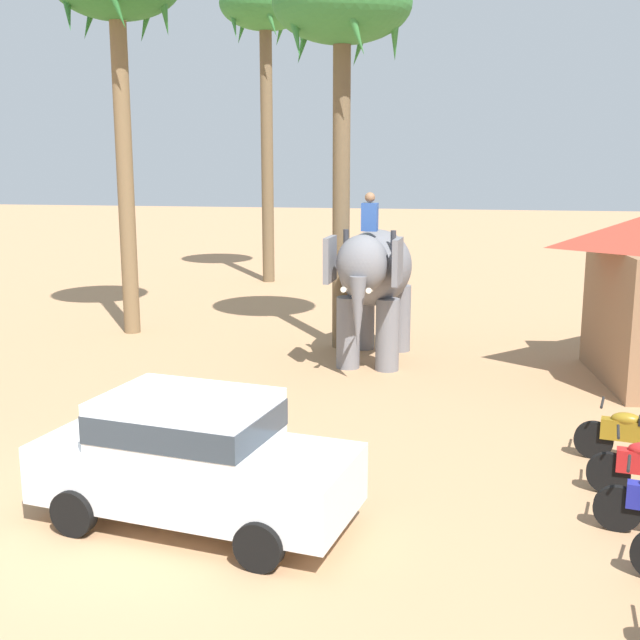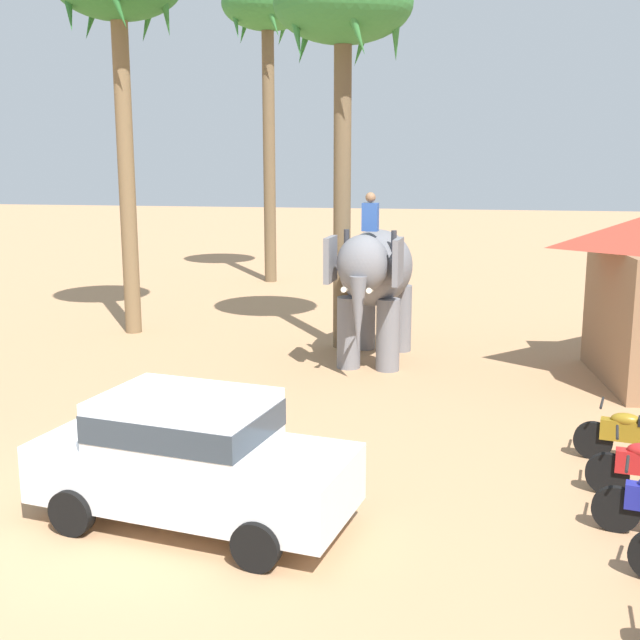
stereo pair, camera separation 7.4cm
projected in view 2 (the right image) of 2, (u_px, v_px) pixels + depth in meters
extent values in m
plane|color=tan|center=(143.00, 521.00, 10.58)|extent=(120.00, 120.00, 0.00)
cube|color=white|center=(194.00, 473.00, 10.42)|extent=(4.35, 2.44, 0.76)
cube|color=white|center=(185.00, 420.00, 10.31)|extent=(2.36, 1.93, 0.64)
cube|color=#2D3842|center=(185.00, 420.00, 10.31)|extent=(2.38, 1.95, 0.35)
cylinder|color=black|center=(310.00, 489.00, 10.84)|extent=(0.62, 0.29, 0.60)
cylinder|color=black|center=(256.00, 546.00, 9.28)|extent=(0.62, 0.29, 0.60)
cylinder|color=black|center=(146.00, 464.00, 11.71)|extent=(0.62, 0.29, 0.60)
cylinder|color=black|center=(72.00, 512.00, 10.15)|extent=(0.62, 0.29, 0.60)
ellipsoid|color=slate|center=(377.00, 267.00, 18.46)|extent=(1.84, 3.22, 1.70)
cylinder|color=slate|center=(388.00, 335.00, 17.74)|extent=(0.52, 0.52, 1.60)
cylinder|color=slate|center=(349.00, 333.00, 17.95)|extent=(0.52, 0.52, 1.60)
cylinder|color=slate|center=(401.00, 318.00, 19.51)|extent=(0.52, 0.52, 1.60)
cylinder|color=slate|center=(365.00, 316.00, 19.72)|extent=(0.52, 0.52, 1.60)
ellipsoid|color=slate|center=(363.00, 263.00, 16.85)|extent=(1.17, 1.08, 1.20)
cube|color=slate|center=(398.00, 262.00, 16.76)|extent=(0.18, 0.81, 0.96)
cube|color=slate|center=(330.00, 259.00, 17.11)|extent=(0.18, 0.81, 0.96)
cone|color=slate|center=(358.00, 315.00, 16.63)|extent=(0.39, 0.39, 1.60)
cone|color=beige|center=(371.00, 291.00, 16.51)|extent=(0.16, 0.57, 0.21)
cone|color=beige|center=(346.00, 290.00, 16.63)|extent=(0.16, 0.57, 0.21)
cube|color=#2D519E|center=(370.00, 217.00, 17.40)|extent=(0.36, 0.27, 0.60)
sphere|color=#8E6647|center=(371.00, 197.00, 17.32)|extent=(0.22, 0.22, 0.22)
cylinder|color=#333338|center=(394.00, 243.00, 17.39)|extent=(0.12, 0.12, 0.55)
cylinder|color=#333338|center=(346.00, 242.00, 17.64)|extent=(0.12, 0.12, 0.55)
cylinder|color=black|center=(616.00, 509.00, 10.24)|extent=(0.61, 0.23, 0.60)
cylinder|color=black|center=(627.00, 464.00, 10.08)|extent=(0.16, 0.54, 0.04)
cylinder|color=black|center=(607.00, 473.00, 11.37)|extent=(0.61, 0.20, 0.60)
cylinder|color=black|center=(617.00, 432.00, 11.22)|extent=(0.14, 0.55, 0.04)
cylinder|color=black|center=(593.00, 440.00, 12.68)|extent=(0.61, 0.23, 0.60)
cube|color=olive|center=(635.00, 432.00, 12.41)|extent=(1.04, 0.42, 0.32)
ellipsoid|color=olive|center=(626.00, 419.00, 12.43)|extent=(0.48, 0.33, 0.20)
cylinder|color=black|center=(602.00, 403.00, 12.52)|extent=(0.16, 0.54, 0.04)
cylinder|color=brown|center=(342.00, 187.00, 19.26)|extent=(0.41, 0.41, 7.83)
ellipsoid|color=#337A38|center=(343.00, 3.00, 18.42)|extent=(3.20, 3.20, 1.80)
cone|color=#337A38|center=(396.00, 25.00, 18.32)|extent=(0.40, 0.92, 1.64)
cone|color=#337A38|center=(365.00, 33.00, 19.56)|extent=(0.91, 0.57, 1.67)
cone|color=#337A38|center=(307.00, 32.00, 19.36)|extent=(0.73, 0.83, 1.69)
cone|color=#337A38|center=(295.00, 23.00, 18.00)|extent=(0.73, 0.83, 1.69)
cone|color=#337A38|center=(353.00, 18.00, 17.36)|extent=(0.91, 0.57, 1.67)
cylinder|color=brown|center=(269.00, 150.00, 29.21)|extent=(0.43, 0.43, 9.58)
ellipsoid|color=#337A38|center=(267.00, 4.00, 28.20)|extent=(3.20, 3.20, 1.80)
cone|color=#337A38|center=(301.00, 18.00, 28.11)|extent=(0.40, 0.92, 1.64)
cone|color=#337A38|center=(285.00, 24.00, 29.34)|extent=(0.91, 0.57, 1.67)
cone|color=#337A38|center=(246.00, 23.00, 29.14)|extent=(0.73, 0.83, 1.69)
cone|color=#337A38|center=(235.00, 16.00, 27.78)|extent=(0.73, 0.83, 1.69)
cone|color=#337A38|center=(270.00, 13.00, 27.14)|extent=(0.91, 0.57, 1.67)
cylinder|color=brown|center=(126.00, 169.00, 20.81)|extent=(0.42, 0.42, 8.61)
cone|color=#286B2D|center=(165.00, 2.00, 19.80)|extent=(0.40, 0.92, 1.64)
cone|color=#286B2D|center=(150.00, 11.00, 21.04)|extent=(0.91, 0.57, 1.67)
cone|color=#286B2D|center=(94.00, 10.00, 20.83)|extent=(0.73, 0.83, 1.69)
cone|color=#286B2D|center=(68.00, 0.00, 19.47)|extent=(0.73, 0.83, 1.69)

